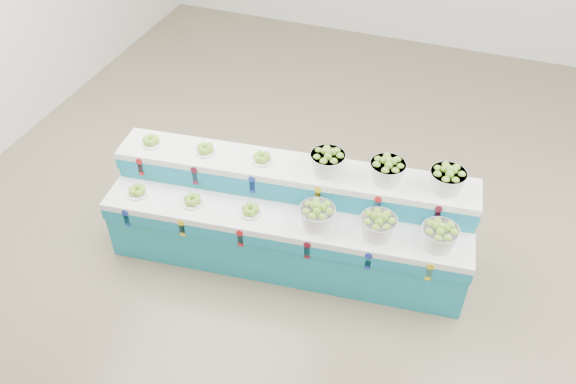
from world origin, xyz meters
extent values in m
plane|color=#766950|center=(0.00, 0.00, 0.00)|extent=(10.00, 10.00, 0.00)
cylinder|color=white|center=(-2.39, -0.68, 0.77)|extent=(0.24, 0.24, 0.10)
cylinder|color=white|center=(-1.81, -0.62, 0.77)|extent=(0.24, 0.24, 0.10)
cylinder|color=white|center=(-1.22, -0.55, 0.77)|extent=(0.24, 0.24, 0.10)
cylinder|color=white|center=(-2.44, -0.24, 1.07)|extent=(0.24, 0.24, 0.10)
cylinder|color=white|center=(-1.86, -0.17, 1.07)|extent=(0.24, 0.24, 0.10)
cylinder|color=white|center=(-1.27, -0.11, 1.07)|extent=(0.24, 0.24, 0.10)
camera|label=1|loc=(0.55, -4.36, 4.64)|focal=36.97mm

